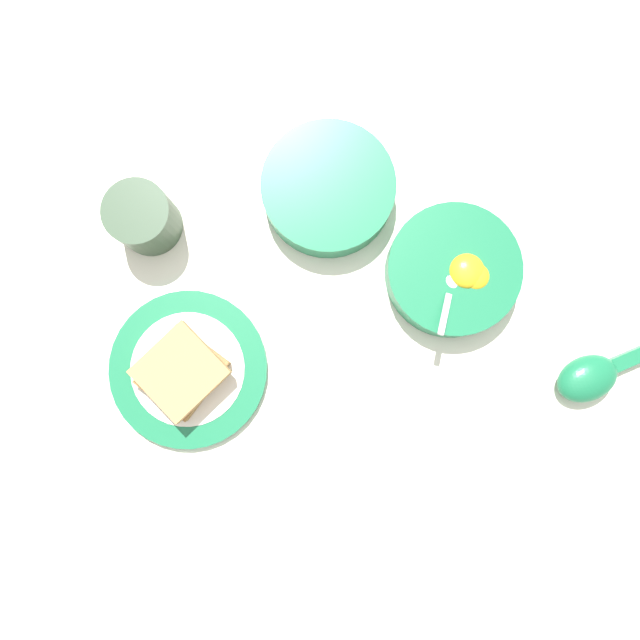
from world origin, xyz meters
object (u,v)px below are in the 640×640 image
egg_bowl (453,271)px  congee_bowl (328,189)px  toast_plate (189,369)px  toast_sandwich (181,372)px  drinking_cup (143,218)px  soup_spoon (597,374)px

egg_bowl → congee_bowl: size_ratio=0.99×
toast_plate → congee_bowl: size_ratio=1.18×
egg_bowl → toast_sandwich: size_ratio=1.53×
drinking_cup → congee_bowl: bearing=62.5°
egg_bowl → drinking_cup: bearing=-136.9°
egg_bowl → congee_bowl: 0.18m
soup_spoon → congee_bowl: bearing=-162.4°
egg_bowl → congee_bowl: egg_bowl is taller
congee_bowl → toast_sandwich: bearing=-75.7°
egg_bowl → drinking_cup: (-0.27, -0.25, 0.02)m
toast_sandwich → egg_bowl: bearing=72.9°
congee_bowl → drinking_cup: (-0.10, -0.19, 0.02)m
egg_bowl → soup_spoon: egg_bowl is taller
egg_bowl → toast_plate: size_ratio=0.83×
soup_spoon → drinking_cup: size_ratio=2.24×
toast_sandwich → congee_bowl: size_ratio=0.64×
toast_sandwich → congee_bowl: toast_sandwich is taller
toast_sandwich → drinking_cup: size_ratio=1.34×
soup_spoon → congee_bowl: congee_bowl is taller
toast_sandwich → soup_spoon: toast_sandwich is taller
toast_sandwich → soup_spoon: size_ratio=0.60×
toast_plate → toast_sandwich: size_ratio=1.84×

